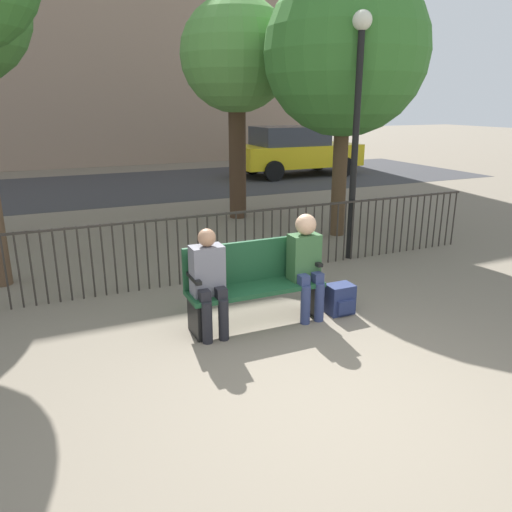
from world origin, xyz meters
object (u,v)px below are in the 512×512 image
backpack (340,299)px  lamp_post (358,101)px  seated_person_0 (209,278)px  seated_person_1 (306,260)px  tree_3 (236,58)px  park_bench (253,281)px  parked_car_0 (295,150)px  tree_2 (345,53)px

backpack → lamp_post: size_ratio=0.10×
seated_person_0 → seated_person_1: size_ratio=0.96×
tree_3 → park_bench: bearing=-110.3°
backpack → tree_3: tree_3 is taller
lamp_post → parked_car_0: (3.65, 8.59, -1.56)m
tree_2 → tree_3: tree_2 is taller
seated_person_1 → tree_3: size_ratio=0.28×
lamp_post → seated_person_0: bearing=-149.8°
tree_3 → lamp_post: tree_3 is taller
tree_3 → parked_car_0: 7.02m
park_bench → seated_person_0: 0.60m
seated_person_0 → tree_3: size_ratio=0.27×
seated_person_1 → park_bench: bearing=168.1°
backpack → tree_3: size_ratio=0.08×
backpack → tree_3: bearing=80.9°
seated_person_0 → backpack: 1.66m
tree_3 → parked_car_0: size_ratio=1.05×
backpack → lamp_post: 3.17m
park_bench → seated_person_0: seated_person_0 is taller
park_bench → tree_2: tree_2 is taller
seated_person_0 → backpack: size_ratio=3.28×
park_bench → seated_person_1: seated_person_1 is taller
backpack → parked_car_0: size_ratio=0.08×
seated_person_1 → backpack: 0.68m
lamp_post → seated_person_1: bearing=-136.2°
parked_car_0 → seated_person_1: bearing=-117.8°
park_bench → tree_3: 6.03m
tree_2 → lamp_post: size_ratio=1.27×
seated_person_0 → tree_2: size_ratio=0.25×
seated_person_0 → lamp_post: bearing=30.2°
tree_2 → parked_car_0: tree_2 is taller
seated_person_0 → backpack: seated_person_0 is taller
park_bench → tree_2: (3.01, 2.91, 2.70)m
lamp_post → parked_car_0: bearing=67.0°
backpack → seated_person_0: bearing=176.8°
parked_car_0 → seated_person_0: bearing=-122.6°
lamp_post → parked_car_0: lamp_post is taller
tree_2 → backpack: bearing=-122.4°
seated_person_0 → backpack: (1.59, -0.09, -0.47)m
seated_person_0 → tree_3: 6.27m
backpack → tree_2: (1.98, 3.13, 3.01)m
parked_car_0 → park_bench: bearing=-120.7°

